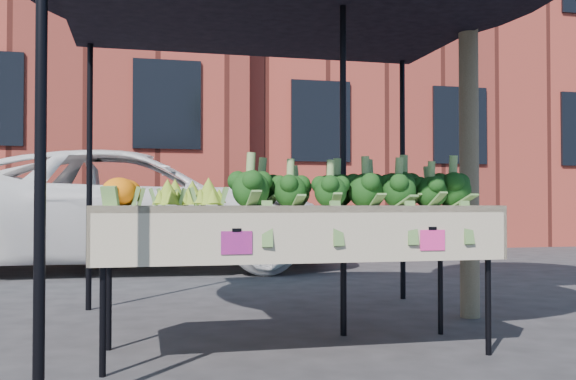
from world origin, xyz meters
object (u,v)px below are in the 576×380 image
object	(u,v)px
canopy	(292,138)
street_tree	(468,40)
vehicle	(134,59)
table	(295,279)

from	to	relation	value
canopy	street_tree	size ratio (longest dim) A/B	0.71
street_tree	canopy	bearing A→B (deg)	-166.59
street_tree	vehicle	bearing A→B (deg)	119.73
canopy	street_tree	bearing A→B (deg)	13.41
canopy	vehicle	world-z (taller)	vehicle
table	street_tree	world-z (taller)	street_tree
table	vehicle	world-z (taller)	vehicle
table	vehicle	bearing A→B (deg)	100.25
table	street_tree	distance (m)	2.59
vehicle	street_tree	world-z (taller)	vehicle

